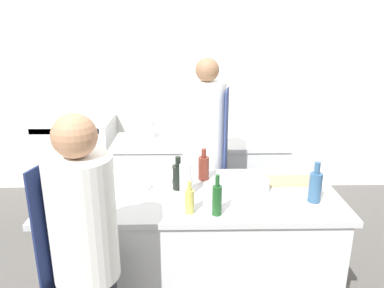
{
  "coord_description": "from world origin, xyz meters",
  "views": [
    {
      "loc": [
        -0.05,
        -2.43,
        2.05
      ],
      "look_at": [
        0.0,
        0.35,
        1.15
      ],
      "focal_mm": 35.0,
      "sensor_mm": 36.0,
      "label": 1
    }
  ],
  "objects_px": {
    "oven_range": "(76,161)",
    "bottle_wine": "(217,199)",
    "chef_at_stove": "(207,159)",
    "bottle_olive_oil": "(186,178)",
    "bottle_sauce": "(189,200)",
    "bowl_mixing_large": "(255,185)",
    "stockpot": "(143,128)",
    "bowl_prep_small": "(166,177)",
    "bowl_wooden_salad": "(138,186)",
    "bottle_cooking_oil": "(178,176)",
    "chef_at_prep_near": "(87,264)",
    "bottle_vinegar": "(315,186)",
    "bowl_ceramic_blue": "(92,178)",
    "bottle_water": "(204,167)"
  },
  "relations": [
    {
      "from": "oven_range",
      "to": "bottle_cooking_oil",
      "type": "height_order",
      "value": "bottle_cooking_oil"
    },
    {
      "from": "oven_range",
      "to": "bottle_olive_oil",
      "type": "relative_size",
      "value": 3.19
    },
    {
      "from": "bottle_sauce",
      "to": "bowl_prep_small",
      "type": "relative_size",
      "value": 0.91
    },
    {
      "from": "bottle_wine",
      "to": "bowl_prep_small",
      "type": "height_order",
      "value": "bottle_wine"
    },
    {
      "from": "bottle_cooking_oil",
      "to": "bowl_ceramic_blue",
      "type": "distance_m",
      "value": 0.68
    },
    {
      "from": "bowl_mixing_large",
      "to": "bottle_sauce",
      "type": "bearing_deg",
      "value": -145.58
    },
    {
      "from": "bottle_sauce",
      "to": "bowl_mixing_large",
      "type": "relative_size",
      "value": 1.02
    },
    {
      "from": "oven_range",
      "to": "bottle_sauce",
      "type": "relative_size",
      "value": 4.62
    },
    {
      "from": "chef_at_stove",
      "to": "bowl_ceramic_blue",
      "type": "height_order",
      "value": "chef_at_stove"
    },
    {
      "from": "bottle_sauce",
      "to": "stockpot",
      "type": "xyz_separation_m",
      "value": [
        -0.47,
        1.67,
        0.01
      ]
    },
    {
      "from": "chef_at_prep_near",
      "to": "stockpot",
      "type": "xyz_separation_m",
      "value": [
        0.08,
        2.09,
        0.17
      ]
    },
    {
      "from": "bottle_water",
      "to": "bowl_prep_small",
      "type": "xyz_separation_m",
      "value": [
        -0.29,
        -0.01,
        -0.07
      ]
    },
    {
      "from": "bottle_wine",
      "to": "bottle_sauce",
      "type": "distance_m",
      "value": 0.17
    },
    {
      "from": "chef_at_prep_near",
      "to": "bowl_prep_small",
      "type": "bearing_deg",
      "value": -6.05
    },
    {
      "from": "bottle_wine",
      "to": "bottle_cooking_oil",
      "type": "distance_m",
      "value": 0.46
    },
    {
      "from": "bottle_wine",
      "to": "bottle_cooking_oil",
      "type": "xyz_separation_m",
      "value": [
        -0.25,
        0.39,
        -0.01
      ]
    },
    {
      "from": "oven_range",
      "to": "chef_at_stove",
      "type": "bearing_deg",
      "value": -35.98
    },
    {
      "from": "bottle_vinegar",
      "to": "oven_range",
      "type": "bearing_deg",
      "value": 138.7
    },
    {
      "from": "bottle_cooking_oil",
      "to": "stockpot",
      "type": "xyz_separation_m",
      "value": [
        -0.39,
        1.31,
        -0.0
      ]
    },
    {
      "from": "chef_at_prep_near",
      "to": "bottle_vinegar",
      "type": "distance_m",
      "value": 1.52
    },
    {
      "from": "bottle_vinegar",
      "to": "bottle_wine",
      "type": "height_order",
      "value": "bottle_vinegar"
    },
    {
      "from": "bottle_olive_oil",
      "to": "bottle_wine",
      "type": "xyz_separation_m",
      "value": [
        0.19,
        -0.29,
        -0.02
      ]
    },
    {
      "from": "bottle_cooking_oil",
      "to": "bowl_mixing_large",
      "type": "relative_size",
      "value": 1.16
    },
    {
      "from": "bottle_vinegar",
      "to": "chef_at_stove",
      "type": "bearing_deg",
      "value": 129.59
    },
    {
      "from": "bottle_cooking_oil",
      "to": "bottle_water",
      "type": "distance_m",
      "value": 0.26
    },
    {
      "from": "bottle_cooking_oil",
      "to": "bowl_mixing_large",
      "type": "distance_m",
      "value": 0.55
    },
    {
      "from": "chef_at_stove",
      "to": "bowl_ceramic_blue",
      "type": "xyz_separation_m",
      "value": [
        -0.9,
        -0.46,
        0.02
      ]
    },
    {
      "from": "oven_range",
      "to": "bowl_mixing_large",
      "type": "distance_m",
      "value": 2.52
    },
    {
      "from": "bottle_vinegar",
      "to": "bottle_cooking_oil",
      "type": "bearing_deg",
      "value": 166.53
    },
    {
      "from": "bottle_wine",
      "to": "stockpot",
      "type": "height_order",
      "value": "bottle_wine"
    },
    {
      "from": "bottle_sauce",
      "to": "stockpot",
      "type": "bearing_deg",
      "value": 105.68
    },
    {
      "from": "chef_at_stove",
      "to": "bowl_ceramic_blue",
      "type": "relative_size",
      "value": 7.08
    },
    {
      "from": "oven_range",
      "to": "bottle_sauce",
      "type": "bearing_deg",
      "value": -57.18
    },
    {
      "from": "bottle_olive_oil",
      "to": "bottle_sauce",
      "type": "xyz_separation_m",
      "value": [
        0.02,
        -0.26,
        -0.04
      ]
    },
    {
      "from": "oven_range",
      "to": "bottle_vinegar",
      "type": "xyz_separation_m",
      "value": [
        2.16,
        -1.9,
        0.52
      ]
    },
    {
      "from": "oven_range",
      "to": "bottle_wine",
      "type": "height_order",
      "value": "bottle_wine"
    },
    {
      "from": "bottle_vinegar",
      "to": "bottle_sauce",
      "type": "distance_m",
      "value": 0.86
    },
    {
      "from": "bottle_olive_oil",
      "to": "bottle_cooking_oil",
      "type": "height_order",
      "value": "bottle_olive_oil"
    },
    {
      "from": "bowl_prep_small",
      "to": "bowl_wooden_salad",
      "type": "bearing_deg",
      "value": -137.18
    },
    {
      "from": "bottle_vinegar",
      "to": "bowl_mixing_large",
      "type": "xyz_separation_m",
      "value": [
        -0.37,
        0.18,
        -0.07
      ]
    },
    {
      "from": "bowl_prep_small",
      "to": "stockpot",
      "type": "bearing_deg",
      "value": 104.3
    },
    {
      "from": "bottle_sauce",
      "to": "bottle_water",
      "type": "xyz_separation_m",
      "value": [
        0.12,
        0.54,
        0.01
      ]
    },
    {
      "from": "bowl_ceramic_blue",
      "to": "oven_range",
      "type": "bearing_deg",
      "value": 110.61
    },
    {
      "from": "bottle_cooking_oil",
      "to": "bowl_prep_small",
      "type": "height_order",
      "value": "bottle_cooking_oil"
    },
    {
      "from": "bottle_olive_oil",
      "to": "bottle_cooking_oil",
      "type": "relative_size",
      "value": 1.26
    },
    {
      "from": "bottle_olive_oil",
      "to": "chef_at_stove",
      "type": "bearing_deg",
      "value": 75.23
    },
    {
      "from": "chef_at_stove",
      "to": "bottle_olive_oil",
      "type": "relative_size",
      "value": 5.72
    },
    {
      "from": "bowl_mixing_large",
      "to": "bowl_prep_small",
      "type": "distance_m",
      "value": 0.68
    },
    {
      "from": "bottle_olive_oil",
      "to": "bottle_water",
      "type": "bearing_deg",
      "value": 63.31
    },
    {
      "from": "bottle_wine",
      "to": "bowl_wooden_salad",
      "type": "bearing_deg",
      "value": 145.1
    }
  ]
}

